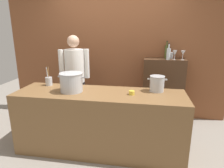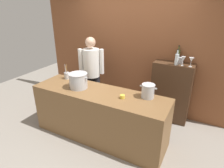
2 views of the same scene
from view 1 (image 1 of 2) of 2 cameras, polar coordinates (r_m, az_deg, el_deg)
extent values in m
plane|color=gray|center=(3.17, -3.32, -18.10)|extent=(8.00, 8.00, 0.00)
cube|color=brown|center=(4.02, 0.88, 11.90)|extent=(4.40, 0.10, 3.00)
cube|color=brown|center=(2.95, -3.46, -10.80)|extent=(2.39, 0.70, 0.90)
cube|color=#472D1C|center=(3.95, 14.38, -1.81)|extent=(0.76, 0.32, 1.22)
cylinder|color=black|center=(3.77, -8.71, -5.42)|extent=(0.14, 0.14, 0.84)
cylinder|color=black|center=(3.75, -11.76, -5.66)|extent=(0.14, 0.14, 0.84)
cylinder|color=white|center=(3.57, -10.78, 5.16)|extent=(0.34, 0.34, 0.58)
cube|color=black|center=(3.79, -10.82, 2.07)|extent=(0.28, 0.14, 0.52)
cylinder|color=white|center=(3.58, -7.28, 5.83)|extent=(0.09, 0.09, 0.52)
cylinder|color=white|center=(3.55, -14.35, 5.39)|extent=(0.09, 0.09, 0.52)
sphere|color=tan|center=(3.52, -11.13, 11.99)|extent=(0.21, 0.21, 0.21)
cylinder|color=#B7BABF|center=(2.84, -11.63, 0.39)|extent=(0.31, 0.31, 0.26)
cylinder|color=#B7BABF|center=(2.81, -11.78, 3.02)|extent=(0.33, 0.33, 0.01)
cube|color=#B7BABF|center=(2.89, -14.96, 2.12)|extent=(0.04, 0.02, 0.02)
cube|color=#B7BABF|center=(2.76, -8.34, 1.89)|extent=(0.04, 0.02, 0.02)
cylinder|color=#B7BABF|center=(2.87, 12.83, 0.01)|extent=(0.20, 0.20, 0.21)
cylinder|color=#B7BABF|center=(2.84, 12.97, 2.18)|extent=(0.21, 0.21, 0.01)
cube|color=#B7BABF|center=(2.85, 10.53, 1.46)|extent=(0.04, 0.02, 0.02)
cube|color=#B7BABF|center=(2.86, 15.29, 1.23)|extent=(0.04, 0.02, 0.02)
cylinder|color=#B7BABF|center=(3.26, -17.73, 0.75)|extent=(0.10, 0.10, 0.13)
cylinder|color=olive|center=(3.24, -17.82, 2.05)|extent=(0.04, 0.03, 0.25)
cylinder|color=olive|center=(3.26, -17.93, 2.40)|extent=(0.03, 0.03, 0.28)
cylinder|color=#B7BABF|center=(3.23, -18.10, 2.25)|extent=(0.03, 0.02, 0.27)
cylinder|color=yellow|center=(2.69, 5.71, -2.51)|extent=(0.08, 0.08, 0.06)
cylinder|color=silver|center=(3.71, 15.95, 8.29)|extent=(0.07, 0.07, 0.20)
cylinder|color=silver|center=(3.69, 16.11, 10.43)|extent=(0.02, 0.02, 0.07)
cylinder|color=black|center=(3.69, 16.16, 11.09)|extent=(0.03, 0.03, 0.01)
cylinder|color=#475123|center=(3.90, 15.42, 8.93)|extent=(0.07, 0.07, 0.24)
cylinder|color=#475123|center=(3.89, 15.59, 11.19)|extent=(0.02, 0.02, 0.07)
cylinder|color=black|center=(3.88, 15.63, 11.78)|extent=(0.03, 0.03, 0.01)
cylinder|color=silver|center=(3.76, 19.60, 6.58)|extent=(0.06, 0.06, 0.01)
cylinder|color=silver|center=(3.76, 19.67, 7.28)|extent=(0.01, 0.01, 0.09)
cone|color=silver|center=(3.75, 19.78, 8.51)|extent=(0.08, 0.08, 0.08)
cylinder|color=silver|center=(3.74, 17.53, 6.71)|extent=(0.06, 0.06, 0.01)
cylinder|color=silver|center=(3.74, 17.58, 7.29)|extent=(0.01, 0.01, 0.07)
cone|color=silver|center=(3.73, 17.68, 8.54)|extent=(0.07, 0.07, 0.09)
cube|color=#B2B2B7|center=(3.82, 16.54, 7.84)|extent=(0.08, 0.08, 0.12)
camera|label=2|loc=(1.11, 102.08, 26.72)|focal=30.84mm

